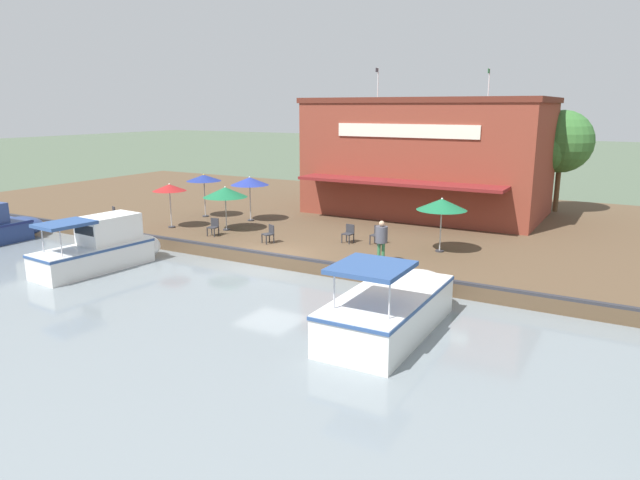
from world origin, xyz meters
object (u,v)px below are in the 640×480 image
patio_umbrella_by_entrance (442,204)px  cafe_chair_far_corner_seat (349,233)px  patio_umbrella_near_quay_edge (204,178)px  patio_umbrella_mid_patio_left (225,192)px  motorboat_far_downstream (105,248)px  cafe_chair_under_first_umbrella (269,233)px  cafe_chair_facing_river (214,226)px  cafe_chair_mid_patio (377,234)px  tree_upstream_bank (430,138)px  cafe_chair_back_row_seat (112,214)px  tree_downstream_bank (558,143)px  patio_umbrella_back_row (250,181)px  patio_umbrella_mid_patio_right (169,188)px  motorboat_distant_upstream (396,305)px  person_near_entrance (381,236)px  waterfront_restaurant (427,156)px

patio_umbrella_by_entrance → cafe_chair_far_corner_seat: patio_umbrella_by_entrance is taller
patio_umbrella_near_quay_edge → patio_umbrella_mid_patio_left: bearing=55.7°
patio_umbrella_mid_patio_left → motorboat_far_downstream: 6.87m
cafe_chair_under_first_umbrella → cafe_chair_facing_river: size_ratio=1.00×
cafe_chair_mid_patio → tree_upstream_bank: tree_upstream_bank is taller
cafe_chair_back_row_seat → tree_downstream_bank: (-15.37, 20.47, 3.59)m
cafe_chair_mid_patio → tree_downstream_bank: size_ratio=0.14×
patio_umbrella_back_row → cafe_chair_far_corner_seat: (1.98, 7.09, -1.72)m
patio_umbrella_mid_patio_left → motorboat_far_downstream: size_ratio=0.39×
patio_umbrella_mid_patio_right → tree_downstream_bank: 22.35m
cafe_chair_far_corner_seat → tree_upstream_bank: size_ratio=0.13×
patio_umbrella_mid_patio_left → tree_upstream_bank: (-12.36, 6.38, 2.31)m
cafe_chair_under_first_umbrella → cafe_chair_back_row_seat: same height
motorboat_distant_upstream → cafe_chair_facing_river: bearing=-114.7°
patio_umbrella_mid_patio_left → person_near_entrance: patio_umbrella_mid_patio_left is taller
tree_downstream_bank → cafe_chair_under_first_umbrella: bearing=-33.9°
patio_umbrella_mid_patio_left → tree_downstream_bank: (-13.91, 13.70, 2.11)m
cafe_chair_back_row_seat → cafe_chair_far_corner_seat: bearing=98.9°
cafe_chair_under_first_umbrella → person_near_entrance: (0.61, 5.90, 0.62)m
waterfront_restaurant → motorboat_distant_upstream: (16.61, 4.92, -3.16)m
patio_umbrella_by_entrance → patio_umbrella_mid_patio_right: (2.00, -13.82, 0.01)m
patio_umbrella_near_quay_edge → motorboat_far_downstream: size_ratio=0.42×
cafe_chair_facing_river → person_near_entrance: (0.55, 9.16, 0.62)m
person_near_entrance → tree_downstream_bank: (-15.76, 4.29, 2.98)m
cafe_chair_facing_river → tree_upstream_bank: tree_upstream_bank is taller
cafe_chair_under_first_umbrella → motorboat_far_downstream: bearing=-42.1°
patio_umbrella_mid_patio_right → cafe_chair_mid_patio: patio_umbrella_mid_patio_right is taller
waterfront_restaurant → cafe_chair_mid_patio: waterfront_restaurant is taller
patio_umbrella_near_quay_edge → cafe_chair_mid_patio: patio_umbrella_near_quay_edge is taller
tree_downstream_bank → person_near_entrance: bearing=-15.2°
tree_upstream_bank → patio_umbrella_mid_patio_left: bearing=-27.3°
patio_umbrella_back_row → motorboat_far_downstream: (9.18, -0.85, -1.88)m
person_near_entrance → patio_umbrella_mid_patio_left: bearing=-101.1°
cafe_chair_far_corner_seat → cafe_chair_mid_patio: same height
motorboat_far_downstream → patio_umbrella_by_entrance: bearing=122.2°
patio_umbrella_mid_patio_left → cafe_chair_far_corner_seat: patio_umbrella_mid_patio_left is taller
cafe_chair_back_row_seat → cafe_chair_facing_river: bearing=91.3°
cafe_chair_back_row_seat → tree_downstream_bank: bearing=126.9°
patio_umbrella_by_entrance → cafe_chair_facing_river: (2.41, -10.64, -1.61)m
cafe_chair_mid_patio → patio_umbrella_mid_patio_right: bearing=-79.9°
cafe_chair_under_first_umbrella → cafe_chair_mid_patio: 4.98m
cafe_chair_far_corner_seat → cafe_chair_under_first_umbrella: bearing=-58.9°
cafe_chair_facing_river → patio_umbrella_mid_patio_right: bearing=-97.4°
cafe_chair_back_row_seat → patio_umbrella_mid_patio_left: bearing=102.2°
patio_umbrella_mid_patio_right → cafe_chair_facing_river: patio_umbrella_mid_patio_right is taller
patio_umbrella_back_row → cafe_chair_facing_river: bearing=9.7°
waterfront_restaurant → cafe_chair_far_corner_seat: (9.23, -0.45, -2.86)m
cafe_chair_under_first_umbrella → cafe_chair_mid_patio: size_ratio=1.00×
cafe_chair_facing_river → tree_downstream_bank: (-15.21, 13.45, 3.59)m
cafe_chair_back_row_seat → person_near_entrance: bearing=88.6°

